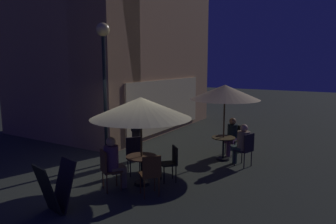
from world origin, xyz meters
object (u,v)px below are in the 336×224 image
cafe_chair_3 (107,167)px  cafe_chair_5 (172,160)px  patron_standing_3 (136,132)px  cafe_chair_4 (151,172)px  cafe_chair_0 (246,147)px  patron_seated_1 (232,134)px  patio_umbrella_0 (225,93)px  cafe_table_0 (223,143)px  cafe_chair_2 (134,152)px  patron_seated_2 (113,160)px  patio_umbrella_1 (141,108)px  street_lamp_near_corner (104,59)px  menu_sandwich_board (56,187)px  patron_seated_0 (242,142)px  cafe_table_1 (142,163)px  cafe_chair_1 (233,136)px

cafe_chair_3 → cafe_chair_5: bearing=-5.7°
patron_standing_3 → cafe_chair_4: bearing=50.8°
cafe_chair_0 → patron_seated_1: size_ratio=0.81×
patio_umbrella_0 → cafe_table_0: bearing=0.0°
cafe_chair_2 → patron_seated_2: patron_seated_2 is taller
cafe_chair_2 → patron_seated_2: (-1.15, -0.26, 0.14)m
patio_umbrella_1 → patron_seated_2: (-0.60, 0.38, -1.19)m
patron_seated_2 → cafe_chair_0: bearing=-2.8°
street_lamp_near_corner → cafe_chair_3: (-1.53, -1.39, -2.51)m
menu_sandwich_board → patron_seated_0: patron_seated_0 is taller
cafe_table_1 → patron_seated_0: (2.64, -1.70, 0.18)m
cafe_chair_1 → cafe_chair_3: bearing=-16.4°
cafe_chair_2 → patio_umbrella_0: bearing=94.9°
patio_umbrella_1 → cafe_chair_5: 1.57m
cafe_table_0 → patio_umbrella_1: bearing=160.2°
patio_umbrella_1 → cafe_chair_3: (-0.73, 0.45, -1.32)m
patron_standing_3 → cafe_chair_2: bearing=40.8°
patio_umbrella_0 → cafe_chair_0: (-0.29, -0.80, -1.51)m
menu_sandwich_board → cafe_table_0: bearing=-7.0°
cafe_chair_1 → cafe_chair_5: 3.19m
cafe_chair_5 → street_lamp_near_corner: bearing=-51.9°
cafe_chair_3 → patron_seated_2: (0.13, -0.08, 0.14)m
cafe_table_1 → cafe_chair_2: size_ratio=0.78×
patio_umbrella_1 → patron_standing_3: (1.46, 1.23, -1.01)m
cafe_chair_4 → menu_sandwich_board: bearing=91.0°
cafe_chair_2 → street_lamp_near_corner: bearing=-150.9°
patio_umbrella_1 → cafe_chair_0: 3.44m
cafe_chair_0 → cafe_chair_2: bearing=59.7°
cafe_table_0 → cafe_chair_0: bearing=-110.2°
cafe_table_1 → patron_seated_1: bearing=-16.8°
cafe_chair_0 → patron_seated_2: patron_seated_2 is taller
cafe_chair_1 → patron_standing_3: 3.23m
menu_sandwich_board → cafe_chair_4: (1.55, -1.25, 0.06)m
patio_umbrella_0 → patio_umbrella_1: 3.07m
patio_umbrella_0 → cafe_chair_5: size_ratio=2.60×
patio_umbrella_1 → patron_seated_1: (3.54, -1.07, -1.22)m
cafe_table_1 → patron_standing_3: bearing=40.2°
cafe_chair_1 → street_lamp_near_corner: bearing=-42.5°
patron_seated_0 → cafe_chair_3: bearing=77.6°
cafe_chair_3 → patron_seated_0: bearing=-0.7°
cafe_chair_2 → cafe_chair_1: bearing=102.0°
street_lamp_near_corner → cafe_chair_0: size_ratio=4.15×
patio_umbrella_0 → patron_standing_3: 2.94m
street_lamp_near_corner → patio_umbrella_1: street_lamp_near_corner is taller
patron_standing_3 → patio_umbrella_1: bearing=47.9°
patio_umbrella_1 → cafe_chair_4: bearing=-129.8°
cafe_chair_2 → cafe_chair_5: (0.00, -1.17, -0.04)m
cafe_chair_1 → cafe_chair_4: cafe_chair_4 is taller
street_lamp_near_corner → patron_standing_3: (0.66, -0.61, -2.19)m
patio_umbrella_1 → patron_seated_0: 3.36m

